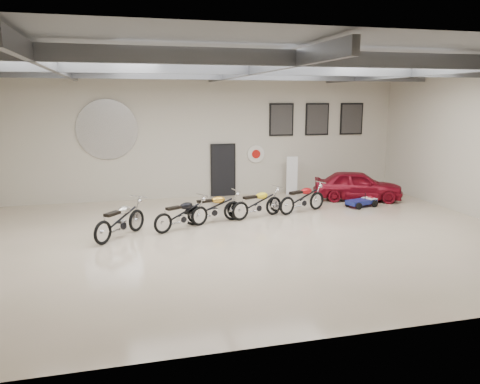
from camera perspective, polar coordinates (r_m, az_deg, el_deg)
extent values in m
cube|color=#C9B199|center=(13.69, 1.25, -5.47)|extent=(16.00, 12.00, 0.01)
cube|color=slate|center=(13.15, 1.35, 15.87)|extent=(16.00, 12.00, 0.01)
cube|color=beige|center=(19.01, -3.62, 6.90)|extent=(16.00, 0.02, 5.00)
cube|color=black|center=(19.23, -2.08, 2.61)|extent=(0.92, 0.08, 2.10)
imported|color=maroon|center=(19.09, 14.14, 0.80)|extent=(2.57, 3.71, 1.17)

